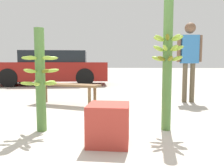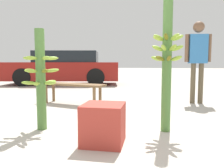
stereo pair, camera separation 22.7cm
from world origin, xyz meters
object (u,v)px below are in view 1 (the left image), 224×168
at_px(banana_stalk_left, 40,78).
at_px(parked_car, 52,68).
at_px(vendor_person, 189,54).
at_px(market_bench, 66,87).
at_px(produce_crate, 109,124).
at_px(banana_stalk_center, 167,59).

relative_size(banana_stalk_left, parked_car, 0.27).
bearing_deg(vendor_person, market_bench, 6.35).
bearing_deg(produce_crate, parked_car, 115.63).
distance_m(banana_stalk_left, vendor_person, 3.34).
height_order(parked_car, produce_crate, parked_car).
height_order(banana_stalk_left, market_bench, banana_stalk_left).
relative_size(banana_stalk_center, parked_car, 0.37).
xyz_separation_m(vendor_person, parked_car, (-4.49, 3.62, -0.40)).
xyz_separation_m(banana_stalk_left, market_bench, (-0.23, 1.73, -0.30)).
bearing_deg(vendor_person, parked_car, -45.32).
bearing_deg(vendor_person, produce_crate, 54.83).
bearing_deg(banana_stalk_center, vendor_person, 69.69).
distance_m(banana_stalk_center, produce_crate, 1.12).
bearing_deg(market_bench, banana_stalk_center, -24.97).
height_order(vendor_person, market_bench, vendor_person).
bearing_deg(banana_stalk_left, parked_car, 109.67).
relative_size(vendor_person, market_bench, 1.16).
bearing_deg(banana_stalk_left, market_bench, 97.42).
bearing_deg(vendor_person, banana_stalk_left, 37.99).
xyz_separation_m(banana_stalk_left, vendor_person, (2.37, 2.32, 0.39)).
distance_m(banana_stalk_left, banana_stalk_center, 1.61).
distance_m(banana_stalk_left, produce_crate, 1.07).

